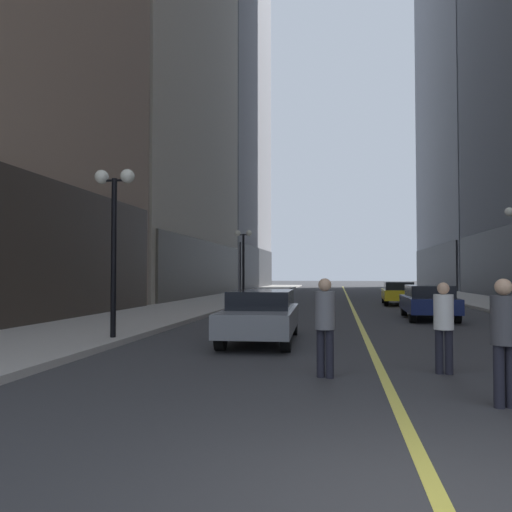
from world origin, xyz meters
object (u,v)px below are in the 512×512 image
object	(u,v)px
pedestrian_in_grey_suit	(325,320)
street_lamp_left_far	(243,249)
car_grey	(261,314)
pedestrian_with_orange_bag	(504,332)
car_navy	(428,301)
car_yellow	(398,292)
pedestrian_in_white_shirt	(444,321)
street_lamp_left_near	(114,215)

from	to	relation	value
pedestrian_in_grey_suit	street_lamp_left_far	bearing A→B (deg)	103.77
car_grey	pedestrian_with_orange_bag	world-z (taller)	pedestrian_with_orange_bag
car_navy	car_yellow	bearing A→B (deg)	90.23
car_grey	pedestrian_in_grey_suit	xyz separation A→B (m)	(1.74, -4.46, 0.26)
pedestrian_in_white_shirt	car_yellow	bearing A→B (deg)	85.66
street_lamp_left_near	street_lamp_left_far	bearing A→B (deg)	90.00
pedestrian_in_white_shirt	car_grey	bearing A→B (deg)	134.73
pedestrian_with_orange_bag	pedestrian_in_grey_suit	world-z (taller)	pedestrian_with_orange_bag
car_navy	street_lamp_left_far	distance (m)	13.82
pedestrian_in_white_shirt	pedestrian_with_orange_bag	bearing A→B (deg)	-81.99
car_grey	car_navy	world-z (taller)	same
car_yellow	pedestrian_with_orange_bag	xyz separation A→B (m)	(-1.28, -23.41, 0.26)
car_navy	car_yellow	world-z (taller)	same
car_grey	pedestrian_with_orange_bag	distance (m)	7.36
car_navy	car_grey	bearing A→B (deg)	-125.66
pedestrian_in_grey_suit	car_navy	bearing A→B (deg)	72.94
car_navy	street_lamp_left_far	world-z (taller)	street_lamp_left_far
car_navy	pedestrian_in_grey_suit	world-z (taller)	pedestrian_in_grey_suit
pedestrian_with_orange_bag	pedestrian_in_white_shirt	distance (m)	2.30
pedestrian_in_grey_suit	pedestrian_in_white_shirt	bearing A→B (deg)	17.25
car_yellow	pedestrian_with_orange_bag	distance (m)	23.44
car_grey	pedestrian_in_grey_suit	size ratio (longest dim) A/B	2.85
car_navy	car_yellow	size ratio (longest dim) A/B	0.97
car_navy	street_lamp_left_near	world-z (taller)	street_lamp_left_near
pedestrian_in_grey_suit	street_lamp_left_near	distance (m)	6.89
car_grey	pedestrian_in_white_shirt	distance (m)	5.39
car_grey	street_lamp_left_near	xyz separation A→B (m)	(-3.68, -0.87, 2.54)
pedestrian_in_white_shirt	pedestrian_in_grey_suit	bearing A→B (deg)	-162.75
car_yellow	street_lamp_left_near	size ratio (longest dim) A/B	1.08
car_yellow	pedestrian_in_white_shirt	world-z (taller)	pedestrian_in_white_shirt
car_grey	street_lamp_left_far	distance (m)	18.21
car_grey	car_navy	bearing A→B (deg)	54.34
pedestrian_in_grey_suit	pedestrian_with_orange_bag	bearing A→B (deg)	-34.63
car_navy	pedestrian_with_orange_bag	size ratio (longest dim) A/B	2.75
street_lamp_left_far	pedestrian_in_grey_suit	bearing A→B (deg)	-76.23
street_lamp_left_near	street_lamp_left_far	xyz separation A→B (m)	(0.00, 18.52, 0.00)
pedestrian_in_white_shirt	street_lamp_left_far	world-z (taller)	street_lamp_left_far
car_navy	street_lamp_left_near	distance (m)	12.68
car_yellow	street_lamp_left_near	world-z (taller)	street_lamp_left_near
car_yellow	pedestrian_in_white_shirt	bearing A→B (deg)	-94.34
car_grey	car_yellow	distance (m)	18.13
pedestrian_with_orange_bag	pedestrian_in_white_shirt	bearing A→B (deg)	98.01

